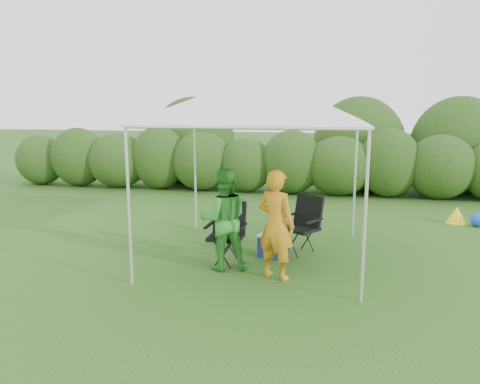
% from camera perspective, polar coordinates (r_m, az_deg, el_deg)
% --- Properties ---
extents(ground, '(70.00, 70.00, 0.00)m').
position_cam_1_polar(ground, '(7.08, 1.74, -9.06)').
color(ground, '#335F1E').
extents(hedge, '(16.78, 1.53, 1.80)m').
position_cam_1_polar(hedge, '(12.71, 6.87, 3.46)').
color(hedge, '#2C4D18').
rests_on(hedge, ground).
extents(canopy, '(3.10, 3.10, 2.83)m').
position_cam_1_polar(canopy, '(7.16, 2.54, 11.24)').
color(canopy, silver).
rests_on(canopy, ground).
extents(chair_right, '(0.73, 0.71, 0.93)m').
position_cam_1_polar(chair_right, '(7.67, 7.77, -3.51)').
color(chair_right, black).
rests_on(chair_right, ground).
extents(chair_left, '(0.59, 0.54, 0.93)m').
position_cam_1_polar(chair_left, '(7.15, -1.55, -4.45)').
color(chair_left, black).
rests_on(chair_left, ground).
extents(man, '(0.66, 0.57, 1.53)m').
position_cam_1_polar(man, '(6.44, 4.41, -3.97)').
color(man, orange).
rests_on(man, ground).
extents(woman, '(0.86, 0.76, 1.49)m').
position_cam_1_polar(woman, '(6.79, -2.00, -3.36)').
color(woman, green).
rests_on(woman, ground).
extents(cooler, '(0.50, 0.42, 0.36)m').
position_cam_1_polar(cooler, '(7.46, 4.01, -6.57)').
color(cooler, navy).
rests_on(cooler, ground).
extents(bottle, '(0.07, 0.07, 0.26)m').
position_cam_1_polar(bottle, '(7.33, 4.47, -4.37)').
color(bottle, '#592D0C').
rests_on(bottle, cooler).
extents(lawn_toy, '(0.67, 0.56, 0.34)m').
position_cam_1_polar(lawn_toy, '(10.48, 25.44, -2.69)').
color(lawn_toy, yellow).
rests_on(lawn_toy, ground).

